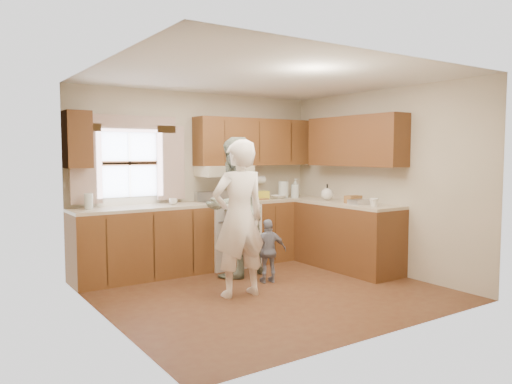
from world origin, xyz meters
TOP-DOWN VIEW (x-y plane):
  - room at (0.00, 0.00)m, footprint 3.80×3.80m
  - kitchen_fixtures at (0.62, 1.08)m, footprint 3.80×2.25m
  - stove at (0.30, 1.44)m, footprint 0.76×0.67m
  - woman_left at (-0.38, 0.03)m, footprint 0.68×0.47m
  - woman_right at (0.06, 0.85)m, footprint 1.04×0.89m
  - child at (0.24, 0.32)m, footprint 0.51×0.31m

SIDE VIEW (x-z plane):
  - child at x=0.24m, z-range 0.00..0.80m
  - stove at x=0.30m, z-range -0.07..1.00m
  - kitchen_fixtures at x=0.62m, z-range -0.24..1.91m
  - woman_left at x=-0.38m, z-range 0.00..1.79m
  - woman_right at x=0.06m, z-range 0.00..1.84m
  - room at x=0.00m, z-range -0.65..3.15m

